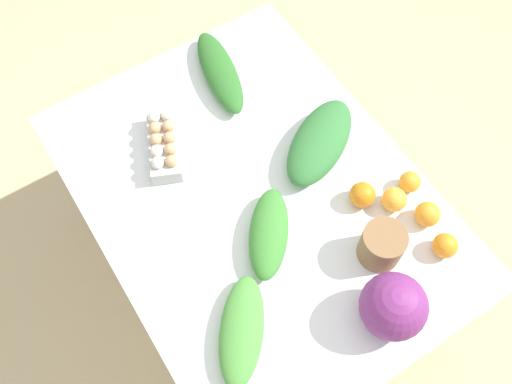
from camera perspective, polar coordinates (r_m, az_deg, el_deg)
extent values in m
plane|color=#C6B289|center=(2.50, 0.00, -8.39)|extent=(8.00, 8.00, 0.00)
cube|color=silver|center=(1.81, 0.00, -0.52)|extent=(1.33, 0.98, 0.03)
cylinder|color=tan|center=(2.38, -16.87, 1.26)|extent=(0.06, 0.06, 0.74)
cylinder|color=tan|center=(2.53, 0.76, 10.56)|extent=(0.06, 0.06, 0.74)
cylinder|color=tan|center=(2.18, 18.88, -11.66)|extent=(0.06, 0.06, 0.74)
sphere|color=#7A2D75|center=(1.60, 13.58, -11.05)|extent=(0.19, 0.19, 0.19)
cube|color=#B7B7B2|center=(1.87, -9.15, 4.62)|extent=(0.27, 0.19, 0.06)
sphere|color=tan|center=(1.79, -8.45, 3.08)|extent=(0.04, 0.04, 0.04)
sphere|color=tan|center=(1.81, -8.56, 4.25)|extent=(0.04, 0.04, 0.04)
sphere|color=tan|center=(1.84, -8.66, 5.39)|extent=(0.04, 0.04, 0.04)
sphere|color=tan|center=(1.86, -8.76, 6.50)|extent=(0.04, 0.04, 0.04)
sphere|color=white|center=(1.89, -8.86, 7.58)|extent=(0.04, 0.04, 0.04)
sphere|color=white|center=(1.79, -9.81, 2.89)|extent=(0.04, 0.04, 0.04)
sphere|color=white|center=(1.82, -9.90, 4.06)|extent=(0.04, 0.04, 0.04)
sphere|color=tan|center=(1.84, -9.99, 5.21)|extent=(0.04, 0.04, 0.04)
sphere|color=tan|center=(1.86, -10.08, 6.32)|extent=(0.04, 0.04, 0.04)
sphere|color=white|center=(1.89, -10.17, 7.40)|extent=(0.04, 0.04, 0.04)
cylinder|color=olive|center=(1.70, 12.47, -5.20)|extent=(0.13, 0.13, 0.12)
ellipsoid|color=#337538|center=(1.85, 6.37, 5.00)|extent=(0.32, 0.39, 0.10)
ellipsoid|color=#3D8433|center=(1.69, 1.27, -4.14)|extent=(0.30, 0.27, 0.08)
ellipsoid|color=#2D6B28|center=(2.02, -3.64, 11.90)|extent=(0.39, 0.19, 0.07)
ellipsoid|color=#4C933D|center=(1.61, -1.45, -13.68)|extent=(0.32, 0.29, 0.07)
sphere|color=orange|center=(1.84, 15.13, 0.99)|extent=(0.07, 0.07, 0.07)
sphere|color=orange|center=(1.80, 16.77, -2.14)|extent=(0.08, 0.08, 0.08)
sphere|color=#F9A833|center=(1.79, 13.65, -0.73)|extent=(0.08, 0.08, 0.08)
sphere|color=orange|center=(1.77, 18.38, -5.11)|extent=(0.08, 0.08, 0.08)
sphere|color=orange|center=(1.78, 10.59, -0.28)|extent=(0.08, 0.08, 0.08)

